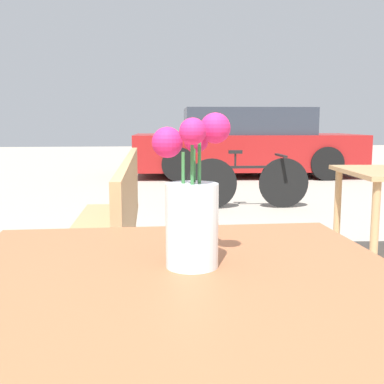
# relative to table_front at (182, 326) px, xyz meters

# --- Properties ---
(table_front) EXTENTS (0.92, 0.97, 0.73)m
(table_front) POSITION_rel_table_front_xyz_m (0.00, 0.00, 0.00)
(table_front) COLOR brown
(table_front) RESTS_ON ground_plane
(flower_vase) EXTENTS (0.16, 0.16, 0.32)m
(flower_vase) POSITION_rel_table_front_xyz_m (0.03, 0.09, 0.21)
(flower_vase) COLOR silver
(flower_vase) RESTS_ON table_front
(bench_middle) EXTENTS (0.39, 1.98, 0.85)m
(bench_middle) POSITION_rel_table_front_xyz_m (-0.22, 1.55, -0.16)
(bench_middle) COLOR tan
(bench_middle) RESTS_ON ground_plane
(bicycle) EXTENTS (1.48, 0.44, 0.70)m
(bicycle) POSITION_rel_table_front_xyz_m (1.19, 4.74, -0.32)
(bicycle) COLOR black
(bicycle) RESTS_ON ground_plane
(parked_car) EXTENTS (4.34, 1.96, 1.29)m
(parked_car) POSITION_rel_table_front_xyz_m (1.93, 8.25, -0.02)
(parked_car) COLOR maroon
(parked_car) RESTS_ON ground_plane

